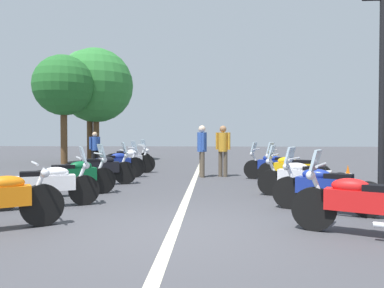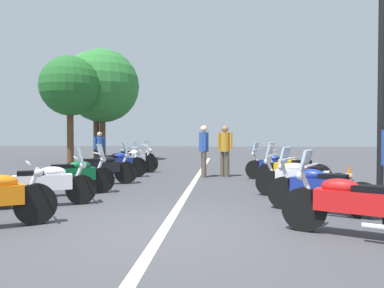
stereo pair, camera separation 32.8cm
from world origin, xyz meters
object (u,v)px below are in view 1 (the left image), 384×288
object	(u,v)px
motorcycle_right_row_1	(324,188)
motorcycle_right_row_2	(303,178)
bystander_0	(95,147)
bystander_2	(202,147)
bystander_3	(223,147)
roadside_tree_1	(90,81)
roadside_tree_0	(64,86)
motorcycle_left_row_4	(114,164)
motorcycle_left_row_1	(47,184)
motorcycle_right_row_3	(292,170)
motorcycle_left_row_6	(129,158)
motorcycle_right_row_0	(362,203)
motorcycle_left_row_3	(100,169)
street_lamp_twin_globe	(383,52)
motorcycle_left_row_5	(127,161)
roadside_tree_2	(96,86)
motorcycle_right_row_4	(275,166)
traffic_cone_0	(348,176)
motorcycle_left_row_2	(74,176)

from	to	relation	value
motorcycle_right_row_1	motorcycle_right_row_2	size ratio (longest dim) A/B	0.89
bystander_0	bystander_2	xyz separation A→B (m)	(-3.01, -4.63, 0.12)
bystander_3	roadside_tree_1	distance (m)	10.68
roadside_tree_0	motorcycle_left_row_4	bearing A→B (deg)	-145.51
motorcycle_left_row_1	motorcycle_right_row_3	xyz separation A→B (m)	(3.15, -5.42, 0.02)
motorcycle_left_row_6	motorcycle_right_row_0	world-z (taller)	motorcycle_left_row_6
motorcycle_left_row_3	street_lamp_twin_globe	world-z (taller)	street_lamp_twin_globe
motorcycle_right_row_0	motorcycle_left_row_5	bearing A→B (deg)	-30.23
motorcycle_left_row_4	bystander_0	bearing A→B (deg)	85.93
motorcycle_right_row_3	bystander_3	world-z (taller)	bystander_3
motorcycle_left_row_1	bystander_0	world-z (taller)	bystander_0
motorcycle_left_row_4	roadside_tree_2	bearing A→B (deg)	80.57
motorcycle_left_row_3	bystander_3	xyz separation A→B (m)	(2.34, -3.56, 0.55)
motorcycle_right_row_1	motorcycle_left_row_1	bearing A→B (deg)	28.26
bystander_0	roadside_tree_2	distance (m)	5.60
motorcycle_left_row_3	motorcycle_left_row_1	bearing A→B (deg)	-112.79
motorcycle_left_row_5	roadside_tree_1	xyz separation A→B (m)	(6.48, 3.54, 3.87)
motorcycle_left_row_3	motorcycle_right_row_4	xyz separation A→B (m)	(1.47, -5.19, -0.01)
motorcycle_left_row_4	motorcycle_left_row_3	bearing A→B (deg)	-120.61
motorcycle_right_row_3	motorcycle_right_row_2	bearing A→B (deg)	113.81
motorcycle_left_row_4	motorcycle_left_row_6	size ratio (longest dim) A/B	1.08
motorcycle_left_row_4	bystander_3	size ratio (longest dim) A/B	1.09
motorcycle_left_row_4	motorcycle_right_row_3	xyz separation A→B (m)	(-1.75, -5.38, -0.00)
motorcycle_left_row_3	traffic_cone_0	distance (m)	6.92
traffic_cone_0	motorcycle_right_row_2	bearing A→B (deg)	137.85
motorcycle_left_row_3	motorcycle_left_row_6	bearing A→B (deg)	70.67
motorcycle_left_row_6	bystander_3	size ratio (longest dim) A/B	1.01
bystander_3	motorcycle_left_row_2	bearing A→B (deg)	-17.31
motorcycle_left_row_2	motorcycle_left_row_3	xyz separation A→B (m)	(1.85, -0.04, 0.01)
motorcycle_left_row_4	motorcycle_left_row_5	distance (m)	1.57
motorcycle_left_row_4	bystander_2	world-z (taller)	bystander_2
motorcycle_left_row_6	bystander_3	world-z (taller)	bystander_3
motorcycle_left_row_1	motorcycle_right_row_1	bearing A→B (deg)	-28.90
motorcycle_right_row_0	bystander_2	bearing A→B (deg)	-43.86
bystander_2	roadside_tree_2	size ratio (longest dim) A/B	0.29
motorcycle_left_row_3	motorcycle_right_row_4	world-z (taller)	motorcycle_left_row_3
motorcycle_right_row_1	bystander_2	world-z (taller)	bystander_2
motorcycle_right_row_3	motorcycle_right_row_4	xyz separation A→B (m)	(1.60, 0.19, -0.02)
motorcycle_left_row_4	motorcycle_right_row_2	size ratio (longest dim) A/B	0.93
motorcycle_right_row_0	motorcycle_left_row_3	bearing A→B (deg)	-16.38
motorcycle_right_row_0	motorcycle_right_row_2	world-z (taller)	motorcycle_right_row_0
traffic_cone_0	roadside_tree_1	bearing A→B (deg)	47.17
motorcycle_left_row_6	motorcycle_right_row_4	xyz separation A→B (m)	(-3.30, -5.41, -0.02)
motorcycle_left_row_6	motorcycle_right_row_1	xyz separation A→B (m)	(-8.23, -5.48, -0.02)
motorcycle_left_row_3	bystander_0	world-z (taller)	bystander_0
motorcycle_left_row_3	roadside_tree_0	distance (m)	9.20
roadside_tree_1	roadside_tree_2	xyz separation A→B (m)	(-0.10, -0.38, -0.25)
motorcycle_right_row_3	roadside_tree_0	bearing A→B (deg)	-11.13
motorcycle_left_row_2	motorcycle_right_row_2	world-z (taller)	motorcycle_left_row_2
motorcycle_left_row_3	motorcycle_left_row_4	xyz separation A→B (m)	(1.62, 0.00, 0.01)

